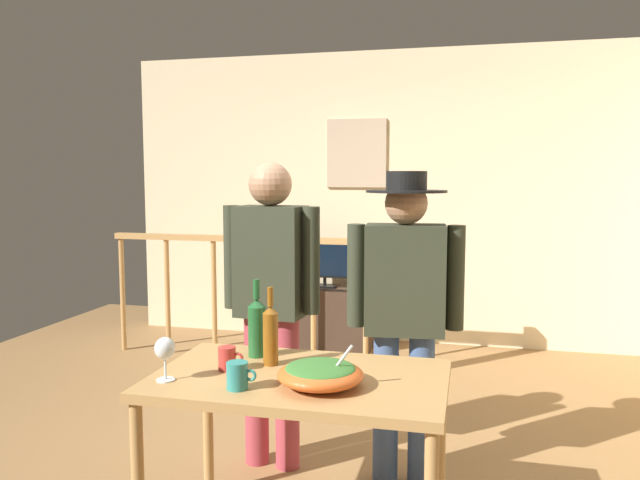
{
  "coord_description": "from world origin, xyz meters",
  "views": [
    {
      "loc": [
        0.75,
        -3.13,
        1.57
      ],
      "look_at": [
        0.08,
        -0.39,
        1.28
      ],
      "focal_mm": 34.82,
      "sensor_mm": 36.0,
      "label": 1
    }
  ],
  "objects_px": {
    "tv_console": "(325,316)",
    "wine_bottle_amber": "(271,334)",
    "wine_bottle_green": "(257,326)",
    "mug_red": "(228,358)",
    "serving_table": "(300,395)",
    "framed_picture": "(356,153)",
    "person_standing_left": "(271,291)",
    "mug_teal": "(238,376)",
    "flat_screen_tv": "(324,259)",
    "salad_bowl": "(320,373)",
    "person_standing_right": "(405,300)",
    "wine_glass": "(165,350)",
    "stair_railing": "(312,285)"
  },
  "relations": [
    {
      "from": "stair_railing",
      "to": "serving_table",
      "type": "height_order",
      "value": "stair_railing"
    },
    {
      "from": "wine_bottle_green",
      "to": "mug_red",
      "type": "height_order",
      "value": "wine_bottle_green"
    },
    {
      "from": "tv_console",
      "to": "salad_bowl",
      "type": "relative_size",
      "value": 2.67
    },
    {
      "from": "person_standing_left",
      "to": "mug_teal",
      "type": "bearing_deg",
      "value": 105.39
    },
    {
      "from": "wine_bottle_amber",
      "to": "person_standing_right",
      "type": "bearing_deg",
      "value": 49.56
    },
    {
      "from": "flat_screen_tv",
      "to": "serving_table",
      "type": "relative_size",
      "value": 0.54
    },
    {
      "from": "flat_screen_tv",
      "to": "wine_glass",
      "type": "distance_m",
      "value": 3.28
    },
    {
      "from": "serving_table",
      "to": "mug_teal",
      "type": "distance_m",
      "value": 0.32
    },
    {
      "from": "flat_screen_tv",
      "to": "wine_bottle_green",
      "type": "height_order",
      "value": "wine_bottle_green"
    },
    {
      "from": "wine_glass",
      "to": "person_standing_left",
      "type": "height_order",
      "value": "person_standing_left"
    },
    {
      "from": "flat_screen_tv",
      "to": "mug_red",
      "type": "xyz_separation_m",
      "value": [
        0.31,
        -3.09,
        -0.01
      ]
    },
    {
      "from": "flat_screen_tv",
      "to": "person_standing_right",
      "type": "height_order",
      "value": "person_standing_right"
    },
    {
      "from": "stair_railing",
      "to": "wine_glass",
      "type": "distance_m",
      "value": 2.74
    },
    {
      "from": "wine_bottle_amber",
      "to": "mug_red",
      "type": "distance_m",
      "value": 0.21
    },
    {
      "from": "salad_bowl",
      "to": "person_standing_right",
      "type": "xyz_separation_m",
      "value": [
        0.24,
        0.82,
        0.14
      ]
    },
    {
      "from": "mug_red",
      "to": "person_standing_left",
      "type": "distance_m",
      "value": 0.73
    },
    {
      "from": "wine_bottle_amber",
      "to": "person_standing_left",
      "type": "xyz_separation_m",
      "value": [
        -0.2,
        0.6,
        0.07
      ]
    },
    {
      "from": "flat_screen_tv",
      "to": "serving_table",
      "type": "height_order",
      "value": "flat_screen_tv"
    },
    {
      "from": "flat_screen_tv",
      "to": "mug_red",
      "type": "bearing_deg",
      "value": -84.19
    },
    {
      "from": "mug_red",
      "to": "framed_picture",
      "type": "bearing_deg",
      "value": 91.3
    },
    {
      "from": "tv_console",
      "to": "serving_table",
      "type": "height_order",
      "value": "serving_table"
    },
    {
      "from": "serving_table",
      "to": "wine_glass",
      "type": "relative_size",
      "value": 6.76
    },
    {
      "from": "mug_teal",
      "to": "stair_railing",
      "type": "bearing_deg",
      "value": 98.6
    },
    {
      "from": "framed_picture",
      "to": "wine_bottle_green",
      "type": "distance_m",
      "value": 3.32
    },
    {
      "from": "serving_table",
      "to": "person_standing_right",
      "type": "relative_size",
      "value": 0.75
    },
    {
      "from": "tv_console",
      "to": "wine_bottle_amber",
      "type": "relative_size",
      "value": 2.64
    },
    {
      "from": "flat_screen_tv",
      "to": "wine_bottle_amber",
      "type": "distance_m",
      "value": 3.02
    },
    {
      "from": "mug_red",
      "to": "wine_bottle_amber",
      "type": "bearing_deg",
      "value": 36.19
    },
    {
      "from": "serving_table",
      "to": "mug_red",
      "type": "relative_size",
      "value": 10.89
    },
    {
      "from": "stair_railing",
      "to": "serving_table",
      "type": "relative_size",
      "value": 2.3
    },
    {
      "from": "person_standing_left",
      "to": "tv_console",
      "type": "bearing_deg",
      "value": -78.49
    },
    {
      "from": "flat_screen_tv",
      "to": "wine_bottle_green",
      "type": "relative_size",
      "value": 1.84
    },
    {
      "from": "tv_console",
      "to": "wine_bottle_green",
      "type": "bearing_deg",
      "value": -82.77
    },
    {
      "from": "stair_railing",
      "to": "person_standing_left",
      "type": "relative_size",
      "value": 1.68
    },
    {
      "from": "flat_screen_tv",
      "to": "wine_bottle_green",
      "type": "distance_m",
      "value": 2.9
    },
    {
      "from": "serving_table",
      "to": "salad_bowl",
      "type": "relative_size",
      "value": 3.55
    },
    {
      "from": "wine_bottle_green",
      "to": "person_standing_left",
      "type": "distance_m",
      "value": 0.51
    },
    {
      "from": "wine_bottle_green",
      "to": "mug_red",
      "type": "distance_m",
      "value": 0.24
    },
    {
      "from": "flat_screen_tv",
      "to": "salad_bowl",
      "type": "relative_size",
      "value": 1.92
    },
    {
      "from": "wine_bottle_green",
      "to": "mug_teal",
      "type": "xyz_separation_m",
      "value": [
        0.07,
        -0.43,
        -0.09
      ]
    },
    {
      "from": "framed_picture",
      "to": "serving_table",
      "type": "xyz_separation_m",
      "value": [
        0.39,
        -3.41,
        -1.11
      ]
    },
    {
      "from": "mug_teal",
      "to": "person_standing_right",
      "type": "relative_size",
      "value": 0.07
    },
    {
      "from": "tv_console",
      "to": "mug_teal",
      "type": "xyz_separation_m",
      "value": [
        0.44,
        -3.34,
        0.54
      ]
    },
    {
      "from": "framed_picture",
      "to": "mug_red",
      "type": "bearing_deg",
      "value": -88.7
    },
    {
      "from": "wine_bottle_green",
      "to": "mug_red",
      "type": "relative_size",
      "value": 3.2
    },
    {
      "from": "wine_bottle_amber",
      "to": "wine_bottle_green",
      "type": "bearing_deg",
      "value": 133.49
    },
    {
      "from": "salad_bowl",
      "to": "wine_bottle_green",
      "type": "xyz_separation_m",
      "value": [
        -0.37,
        0.32,
        0.09
      ]
    },
    {
      "from": "wine_glass",
      "to": "mug_red",
      "type": "relative_size",
      "value": 1.61
    },
    {
      "from": "wine_bottle_green",
      "to": "person_standing_right",
      "type": "distance_m",
      "value": 0.79
    },
    {
      "from": "framed_picture",
      "to": "serving_table",
      "type": "bearing_deg",
      "value": -83.47
    }
  ]
}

